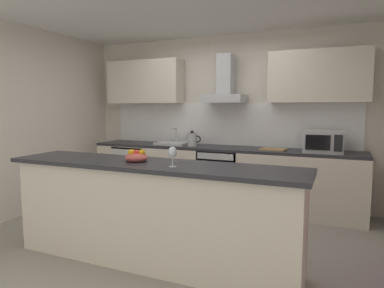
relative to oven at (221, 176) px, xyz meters
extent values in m
cube|color=gray|center=(-0.05, -1.40, -0.47)|extent=(5.64, 4.48, 0.02)
cube|color=white|center=(-0.05, -1.40, 2.15)|extent=(5.64, 4.48, 0.02)
cube|color=silver|center=(-0.05, 0.41, 0.84)|extent=(5.64, 0.12, 2.60)
cube|color=silver|center=(-2.43, -1.40, 0.84)|extent=(0.12, 4.48, 2.60)
cube|color=white|center=(-0.05, 0.33, 0.77)|extent=(3.94, 0.02, 0.66)
cube|color=beige|center=(-0.05, 0.03, -0.03)|extent=(4.08, 0.60, 0.86)
cube|color=#28282D|center=(-0.05, 0.03, 0.42)|extent=(4.08, 0.60, 0.04)
cube|color=beige|center=(-0.02, -2.05, 0.01)|extent=(2.82, 0.52, 0.94)
cube|color=#28282D|center=(-0.02, -2.05, 0.50)|extent=(2.92, 0.64, 0.04)
cube|color=beige|center=(-1.41, 0.18, 1.45)|extent=(1.31, 0.32, 0.70)
cube|color=beige|center=(1.31, 0.18, 1.45)|extent=(1.31, 0.32, 0.70)
cube|color=slate|center=(0.00, 0.01, 0.00)|extent=(0.60, 0.56, 0.80)
cube|color=black|center=(0.00, -0.29, -0.06)|extent=(0.50, 0.02, 0.48)
cube|color=#B7BABC|center=(0.00, -0.29, 0.34)|extent=(0.54, 0.02, 0.09)
cylinder|color=#B7BABC|center=(0.00, -0.32, 0.18)|extent=(0.49, 0.02, 0.02)
cube|color=white|center=(-1.51, 0.01, -0.04)|extent=(0.58, 0.56, 0.85)
cube|color=silver|center=(-1.51, -0.28, -0.04)|extent=(0.55, 0.02, 0.80)
cylinder|color=#B7BABC|center=(-1.29, -0.30, 0.01)|extent=(0.02, 0.02, 0.38)
cube|color=#B7BABC|center=(1.42, -0.02, 0.59)|extent=(0.50, 0.36, 0.30)
cube|color=black|center=(1.36, -0.21, 0.59)|extent=(0.30, 0.02, 0.19)
cube|color=black|center=(1.60, -0.21, 0.59)|extent=(0.10, 0.01, 0.21)
cube|color=silver|center=(-0.81, 0.01, 0.46)|extent=(0.50, 0.40, 0.04)
cylinder|color=#B7BABC|center=(-0.81, 0.13, 0.57)|extent=(0.03, 0.03, 0.26)
cylinder|color=#B7BABC|center=(-0.81, 0.05, 0.69)|extent=(0.03, 0.16, 0.03)
cylinder|color=#B7BABC|center=(-0.46, -0.03, 0.54)|extent=(0.15, 0.15, 0.20)
sphere|color=black|center=(-0.46, -0.03, 0.65)|extent=(0.06, 0.06, 0.06)
cone|color=#B7BABC|center=(-0.56, -0.03, 0.58)|extent=(0.09, 0.04, 0.07)
torus|color=black|center=(-0.37, -0.03, 0.55)|extent=(0.11, 0.02, 0.11)
cube|color=#B7BABC|center=(0.00, 0.11, 1.16)|extent=(0.62, 0.45, 0.12)
cube|color=#B7BABC|center=(0.00, 0.16, 1.52)|extent=(0.22, 0.22, 0.60)
cylinder|color=silver|center=(0.27, -2.16, 0.52)|extent=(0.07, 0.07, 0.01)
cylinder|color=silver|center=(0.27, -2.16, 0.57)|extent=(0.01, 0.01, 0.09)
ellipsoid|color=silver|center=(0.27, -2.16, 0.65)|extent=(0.08, 0.08, 0.10)
ellipsoid|color=#B24C47|center=(-0.18, -2.03, 0.56)|extent=(0.22, 0.22, 0.09)
sphere|color=orange|center=(-0.22, -2.05, 0.60)|extent=(0.07, 0.07, 0.07)
sphere|color=orange|center=(-0.14, -2.00, 0.60)|extent=(0.07, 0.07, 0.07)
sphere|color=red|center=(-0.18, -2.03, 0.60)|extent=(0.06, 0.06, 0.06)
cube|color=tan|center=(0.78, -0.02, 0.45)|extent=(0.37, 0.28, 0.02)
camera|label=1|loc=(1.58, -4.77, 1.05)|focal=31.65mm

